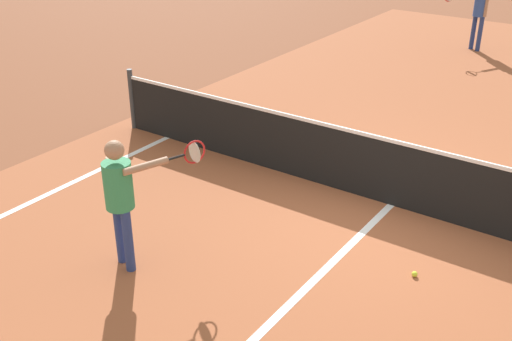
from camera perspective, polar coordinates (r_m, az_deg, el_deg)
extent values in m
plane|color=brown|center=(8.65, 12.39, -3.13)|extent=(60.00, 60.00, 0.00)
cube|color=#9E5433|center=(8.65, 12.39, -3.12)|extent=(10.62, 24.40, 0.00)
cube|color=white|center=(6.29, 0.21, -14.97)|extent=(0.10, 6.40, 0.01)
cylinder|color=#33383D|center=(11.00, -11.40, 6.49)|extent=(0.09, 0.09, 1.07)
cube|color=black|center=(8.44, 12.68, -0.43)|extent=(9.79, 0.02, 0.91)
cube|color=white|center=(8.24, 13.01, 2.55)|extent=(9.79, 0.03, 0.05)
cylinder|color=navy|center=(7.27, -12.49, -5.63)|extent=(0.11, 0.11, 0.77)
cylinder|color=navy|center=(7.10, -11.73, -6.40)|extent=(0.11, 0.11, 0.77)
cylinder|color=#338C59|center=(6.87, -12.63, -1.34)|extent=(0.32, 0.32, 0.54)
sphere|color=#A87A5B|center=(6.69, -12.97, 1.85)|extent=(0.21, 0.21, 0.21)
cylinder|color=#A87A5B|center=(7.00, -13.22, -0.76)|extent=(0.08, 0.08, 0.53)
cylinder|color=#A87A5B|center=(6.72, -10.17, 0.41)|extent=(0.24, 0.53, 0.08)
cylinder|color=black|center=(6.88, -7.41, 1.22)|extent=(0.10, 0.22, 0.03)
torus|color=red|center=(6.98, -5.71, 1.72)|extent=(0.11, 0.27, 0.28)
cylinder|color=silver|center=(6.98, -5.71, 1.72)|extent=(0.24, 0.08, 0.25)
cylinder|color=navy|center=(16.69, 19.99, 11.77)|extent=(0.11, 0.11, 0.85)
cylinder|color=navy|center=(16.84, 19.45, 11.96)|extent=(0.11, 0.11, 0.85)
cylinder|color=#2D4C99|center=(16.62, 20.10, 14.27)|extent=(0.32, 0.32, 0.60)
cylinder|color=#A87A5B|center=(16.51, 20.53, 14.16)|extent=(0.08, 0.08, 0.58)
sphere|color=#CCE033|center=(7.27, 14.46, -9.26)|extent=(0.07, 0.07, 0.07)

